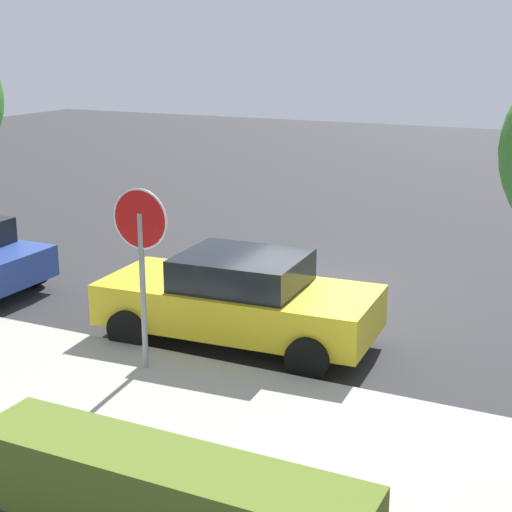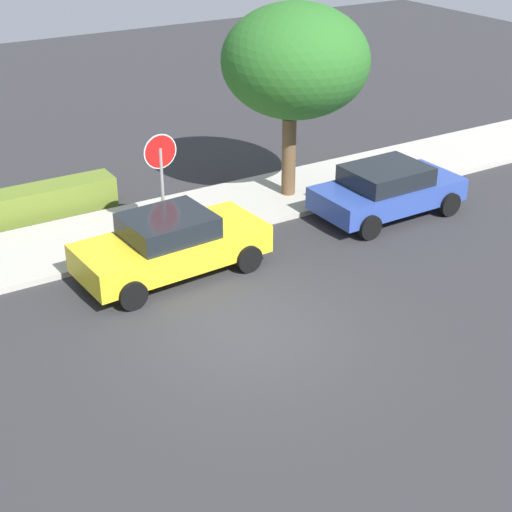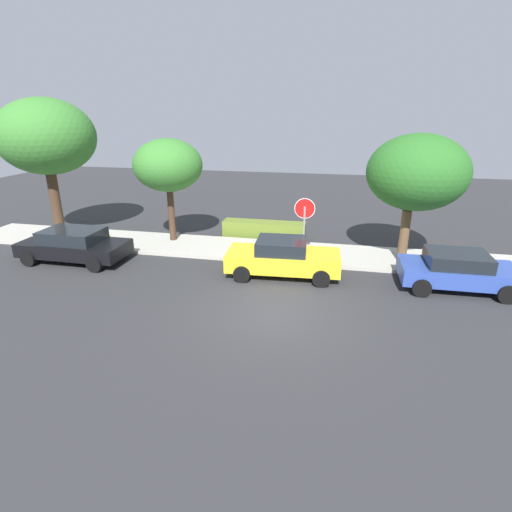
# 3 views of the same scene
# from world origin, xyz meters

# --- Properties ---
(ground_plane) EXTENTS (60.00, 60.00, 0.00)m
(ground_plane) POSITION_xyz_m (0.00, 0.00, 0.00)
(ground_plane) COLOR #2D2D30
(sidewalk_curb) EXTENTS (32.00, 2.89, 0.14)m
(sidewalk_curb) POSITION_xyz_m (0.00, 5.58, 0.07)
(sidewalk_curb) COLOR #B2ADA3
(sidewalk_curb) RESTS_ON ground_plane
(stop_sign) EXTENTS (0.85, 0.08, 2.72)m
(stop_sign) POSITION_xyz_m (0.42, 4.79, 1.89)
(stop_sign) COLOR gray
(stop_sign) RESTS_ON ground_plane
(parked_car_yellow) EXTENTS (4.41, 2.23, 1.45)m
(parked_car_yellow) POSITION_xyz_m (-0.21, 3.09, 0.74)
(parked_car_yellow) COLOR yellow
(parked_car_yellow) RESTS_ON ground_plane
(parked_car_blue) EXTENTS (4.00, 2.11, 1.37)m
(parked_car_blue) POSITION_xyz_m (6.08, 3.11, 0.72)
(parked_car_blue) COLOR #2D479E
(parked_car_blue) RESTS_ON ground_plane
(street_tree_mid_block) EXTENTS (3.89, 3.89, 5.27)m
(street_tree_mid_block) POSITION_xyz_m (4.68, 5.48, 3.77)
(street_tree_mid_block) COLOR brown
(street_tree_mid_block) RESTS_ON ground_plane
(front_yard_hedge) EXTENTS (4.14, 0.87, 0.81)m
(front_yard_hedge) POSITION_xyz_m (-1.83, 7.79, 0.41)
(front_yard_hedge) COLOR olive
(front_yard_hedge) RESTS_ON ground_plane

